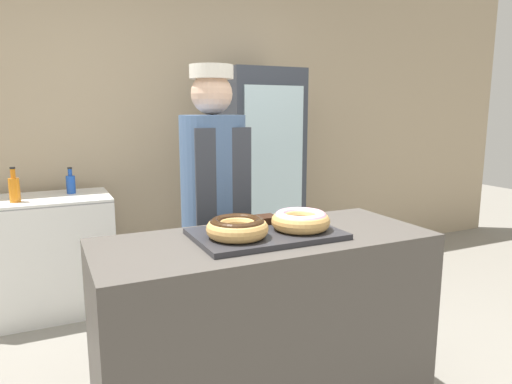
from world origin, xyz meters
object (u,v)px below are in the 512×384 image
(baker_person, at_px, (214,212))
(chest_freezer, at_px, (45,255))
(bottle_orange, at_px, (14,189))
(donut_chocolate_glaze, at_px, (237,227))
(donut_light_glaze, at_px, (301,220))
(brownie_back_right, at_px, (266,219))
(bottle_blue, at_px, (71,183))
(beverage_fridge, at_px, (257,177))
(serving_tray, at_px, (266,234))
(brownie_back_left, at_px, (239,222))

(baker_person, bearing_deg, chest_freezer, 127.02)
(bottle_orange, bearing_deg, donut_chocolate_glaze, -62.27)
(donut_light_glaze, bearing_deg, brownie_back_right, 114.75)
(donut_light_glaze, height_order, bottle_blue, bottle_blue)
(baker_person, bearing_deg, brownie_back_right, -79.14)
(bottle_blue, bearing_deg, bottle_orange, -151.83)
(brownie_back_right, bearing_deg, donut_chocolate_glaze, -140.95)
(donut_light_glaze, relative_size, beverage_fridge, 0.15)
(donut_chocolate_glaze, relative_size, bottle_blue, 1.34)
(serving_tray, relative_size, brownie_back_left, 6.60)
(bottle_orange, bearing_deg, brownie_back_left, -57.32)
(serving_tray, distance_m, donut_light_glaze, 0.16)
(donut_chocolate_glaze, distance_m, donut_light_glaze, 0.30)
(donut_light_glaze, relative_size, baker_person, 0.15)
(brownie_back_right, bearing_deg, serving_tray, -116.42)
(beverage_fridge, xyz_separation_m, bottle_blue, (-1.46, 0.09, 0.03))
(brownie_back_left, bearing_deg, chest_freezer, 116.97)
(donut_light_glaze, distance_m, bottle_blue, 2.05)
(chest_freezer, xyz_separation_m, bottle_orange, (-0.15, -0.11, 0.51))
(brownie_back_right, relative_size, bottle_blue, 0.49)
(serving_tray, height_order, bottle_blue, bottle_blue)
(baker_person, xyz_separation_m, beverage_fridge, (0.80, 1.15, -0.00))
(serving_tray, relative_size, bottle_blue, 3.23)
(donut_chocolate_glaze, distance_m, brownie_back_right, 0.28)
(donut_chocolate_glaze, relative_size, brownie_back_left, 2.73)
(serving_tray, xyz_separation_m, beverage_fridge, (0.78, 1.75, -0.03))
(donut_chocolate_glaze, distance_m, baker_person, 0.66)
(bottle_blue, bearing_deg, beverage_fridge, -3.56)
(brownie_back_left, distance_m, beverage_fridge, 1.82)
(bottle_blue, bearing_deg, serving_tray, -69.69)
(serving_tray, relative_size, donut_chocolate_glaze, 2.42)
(serving_tray, height_order, donut_chocolate_glaze, donut_chocolate_glaze)
(donut_chocolate_glaze, bearing_deg, donut_light_glaze, 0.00)
(brownie_back_left, distance_m, baker_person, 0.47)
(brownie_back_right, bearing_deg, donut_light_glaze, -65.25)
(bottle_blue, bearing_deg, brownie_back_right, -66.24)
(serving_tray, relative_size, baker_person, 0.37)
(brownie_back_left, relative_size, baker_person, 0.06)
(donut_light_glaze, bearing_deg, baker_person, 104.92)
(serving_tray, distance_m, brownie_back_right, 0.16)
(brownie_back_left, bearing_deg, bottle_blue, 109.79)
(bottle_blue, bearing_deg, baker_person, -61.95)
(bottle_orange, bearing_deg, donut_light_glaze, -54.87)
(donut_chocolate_glaze, bearing_deg, beverage_fridge, 62.57)
(donut_light_glaze, xyz_separation_m, brownie_back_left, (-0.22, 0.18, -0.03))
(baker_person, xyz_separation_m, chest_freezer, (-0.87, 1.15, -0.47))
(brownie_back_left, distance_m, bottle_orange, 1.79)
(brownie_back_left, height_order, brownie_back_right, same)
(serving_tray, relative_size, beverage_fridge, 0.35)
(brownie_back_right, relative_size, baker_person, 0.06)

